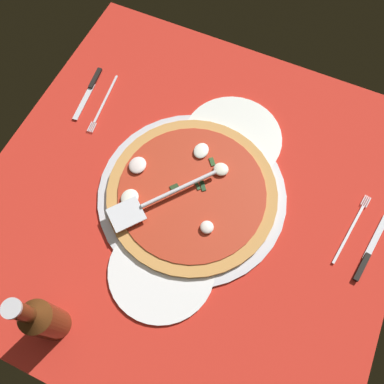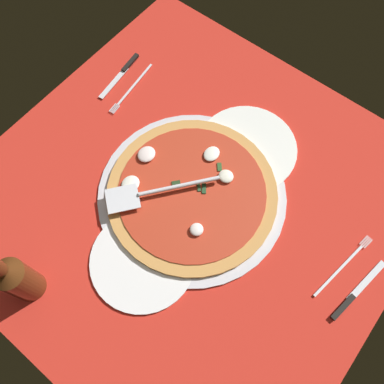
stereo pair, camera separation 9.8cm
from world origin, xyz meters
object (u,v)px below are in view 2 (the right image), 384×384
object	(u,v)px
pizza_server	(155,191)
place_setting_far	(348,281)
pizza	(191,192)
dinner_plate_right	(143,260)
beer_bottle	(16,278)
place_setting_near	(127,80)
dinner_plate_left	(247,148)

from	to	relation	value
pizza_server	place_setting_far	xyz separation A→B (cm)	(-11.16, 46.78, -3.64)
pizza	dinner_plate_right	bearing A→B (deg)	4.73
beer_bottle	place_setting_far	bearing A→B (deg)	129.44
place_setting_near	place_setting_far	bearing A→B (deg)	75.12
dinner_plate_right	beer_bottle	size ratio (longest dim) A/B	0.99
pizza	beer_bottle	world-z (taller)	beer_bottle
place_setting_near	beer_bottle	size ratio (longest dim) A/B	0.87
dinner_plate_left	pizza	world-z (taller)	pizza
dinner_plate_right	pizza_server	distance (cm)	16.18
place_setting_far	beer_bottle	xyz separation A→B (cm)	(44.82, -54.49, 8.98)
dinner_plate_left	dinner_plate_right	world-z (taller)	same
dinner_plate_left	pizza_server	world-z (taller)	pizza_server
dinner_plate_right	pizza_server	world-z (taller)	pizza_server
beer_bottle	place_setting_near	bearing A→B (deg)	-158.66
dinner_plate_left	dinner_plate_right	size ratio (longest dim) A/B	1.06
place_setting_far	pizza_server	bearing A→B (deg)	112.55
dinner_plate_right	pizza_server	xyz separation A→B (cm)	(-13.78, -7.74, 3.49)
place_setting_near	place_setting_far	size ratio (longest dim) A/B	0.96
pizza	place_setting_near	world-z (taller)	pizza
dinner_plate_left	beer_bottle	xyz separation A→B (cm)	(58.63, -17.07, 8.83)
dinner_plate_left	place_setting_near	size ratio (longest dim) A/B	1.21
pizza	place_setting_far	world-z (taller)	pizza
pizza	place_setting_far	xyz separation A→B (cm)	(-5.17, 40.68, -1.34)
place_setting_near	place_setting_far	distance (cm)	77.00
place_setting_far	place_setting_near	bearing A→B (deg)	91.05
place_setting_near	dinner_plate_right	bearing A→B (deg)	39.32
dinner_plate_left	place_setting_near	bearing A→B (deg)	-85.60
dinner_plate_left	place_setting_far	xyz separation A→B (cm)	(13.81, 37.42, -0.15)
beer_bottle	pizza_server	bearing A→B (deg)	167.10
dinner_plate_left	place_setting_near	distance (cm)	38.93
place_setting_far	beer_bottle	size ratio (longest dim) A/B	0.90
dinner_plate_right	pizza	world-z (taller)	pizza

